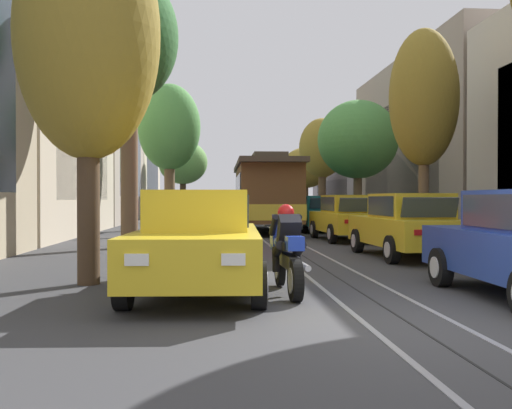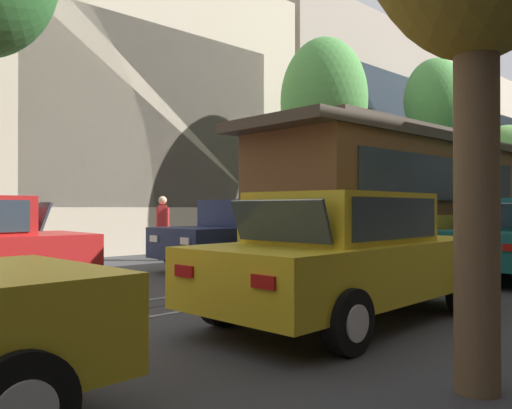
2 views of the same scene
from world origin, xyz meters
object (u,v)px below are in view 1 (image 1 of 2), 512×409
object	(u,v)px
parked_car_green_fourth_left	(209,212)
street_tree_kerb_left_mid	(169,129)
parked_car_navy_mid_left	(206,215)
street_tree_kerb_right_far	(306,168)
pedestrian_on_left_pavement	(352,208)
street_tree_kerb_left_near	(88,36)
fire_hydrant	(155,232)
street_tree_kerb_right_second	(424,99)
motorcycle_with_rider	(287,251)
street_tree_kerb_right_fourth	(322,149)
parked_car_yellow_mid_right	(348,218)
pedestrian_on_right_pavement	(131,212)
parked_car_teal_fifth_left	(212,209)
parked_car_silver_far_left	(210,206)
parked_car_red_second_left	(210,222)
street_tree_kerb_right_mid	(358,140)
cable_car_trolley	(266,194)
parked_car_black_sixth_left	(212,208)
parked_car_yellow_second_right	(408,225)
street_tree_kerb_left_second	(129,41)
parked_car_yellow_near_left	(199,241)
parked_car_teal_fourth_right	(318,213)
street_tree_kerb_left_far	(183,163)
street_tree_kerb_left_fourth	(173,124)

from	to	relation	value
parked_car_green_fourth_left	street_tree_kerb_left_mid	bearing A→B (deg)	-136.36
street_tree_kerb_left_mid	parked_car_navy_mid_left	bearing A→B (deg)	-70.25
street_tree_kerb_right_far	pedestrian_on_left_pavement	size ratio (longest dim) A/B	3.20
street_tree_kerb_left_near	fire_hydrant	distance (m)	8.79
street_tree_kerb_right_second	motorcycle_with_rider	world-z (taller)	street_tree_kerb_right_second
street_tree_kerb_right_second	street_tree_kerb_right_fourth	bearing A→B (deg)	90.11
parked_car_yellow_mid_right	pedestrian_on_right_pavement	bearing A→B (deg)	162.73
street_tree_kerb_right_second	street_tree_kerb_right_far	world-z (taller)	street_tree_kerb_right_second
parked_car_teal_fifth_left	parked_car_silver_far_left	bearing A→B (deg)	90.78
street_tree_kerb_left_near	parked_car_red_second_left	bearing A→B (deg)	71.69
street_tree_kerb_right_mid	motorcycle_with_rider	xyz separation A→B (m)	(-5.73, -17.83, -3.60)
cable_car_trolley	parked_car_silver_far_left	bearing A→B (deg)	96.00
parked_car_black_sixth_left	motorcycle_with_rider	size ratio (longest dim) A/B	2.22
parked_car_silver_far_left	street_tree_kerb_right_second	xyz separation A→B (m)	(7.09, -30.62, 3.91)
parked_car_red_second_left	street_tree_kerb_left_mid	size ratio (longest dim) A/B	0.63
street_tree_kerb_left_near	street_tree_kerb_right_fourth	world-z (taller)	street_tree_kerb_right_fourth
street_tree_kerb_left_near	street_tree_kerb_right_mid	size ratio (longest dim) A/B	1.04
motorcycle_with_rider	pedestrian_on_right_pavement	bearing A→B (deg)	107.95
street_tree_kerb_left_near	street_tree_kerb_right_second	bearing A→B (deg)	42.42
parked_car_yellow_second_right	street_tree_kerb_left_second	xyz separation A→B (m)	(-7.29, 3.40, 5.33)
street_tree_kerb_right_mid	street_tree_kerb_right_fourth	bearing A→B (deg)	90.30
parked_car_yellow_near_left	street_tree_kerb_left_mid	world-z (taller)	street_tree_kerb_left_mid
street_tree_kerb_left_near	street_tree_kerb_right_far	xyz separation A→B (m)	(9.14, 32.87, -0.41)
parked_car_teal_fourth_right	street_tree_kerb_left_far	bearing A→B (deg)	110.90
street_tree_kerb_left_near	motorcycle_with_rider	bearing A→B (deg)	-20.17
parked_car_red_second_left	parked_car_black_sixth_left	size ratio (longest dim) A/B	1.00
pedestrian_on_left_pavement	parked_car_red_second_left	bearing A→B (deg)	-118.32
pedestrian_on_right_pavement	parked_car_silver_far_left	bearing A→B (deg)	83.88
street_tree_kerb_left_far	motorcycle_with_rider	size ratio (longest dim) A/B	2.97
parked_car_yellow_near_left	fire_hydrant	bearing A→B (deg)	100.05
street_tree_kerb_right_second	street_tree_kerb_right_fourth	size ratio (longest dim) A/B	1.08
street_tree_kerb_right_fourth	motorcycle_with_rider	bearing A→B (deg)	-102.14
street_tree_kerb_left_near	street_tree_kerb_left_far	world-z (taller)	street_tree_kerb_left_near
street_tree_kerb_right_second	fire_hydrant	xyz separation A→B (m)	(-8.65, -0.26, -4.29)
parked_car_silver_far_left	street_tree_kerb_left_second	distance (m)	32.08
street_tree_kerb_left_far	fire_hydrant	world-z (taller)	street_tree_kerb_left_far
parked_car_red_second_left	fire_hydrant	size ratio (longest dim) A/B	5.23
street_tree_kerb_right_second	fire_hydrant	bearing A→B (deg)	-178.30
parked_car_silver_far_left	street_tree_kerb_left_fourth	distance (m)	14.18
parked_car_teal_fourth_right	street_tree_kerb_left_second	xyz separation A→B (m)	(-7.18, -7.93, 5.33)
street_tree_kerb_right_fourth	parked_car_yellow_mid_right	bearing A→B (deg)	-97.81
street_tree_kerb_left_far	cable_car_trolley	size ratio (longest dim) A/B	0.64
fire_hydrant	parked_car_green_fourth_left	bearing A→B (deg)	81.97
street_tree_kerb_right_far	cable_car_trolley	size ratio (longest dim) A/B	0.59
pedestrian_on_left_pavement	fire_hydrant	size ratio (longest dim) A/B	1.99
parked_car_red_second_left	cable_car_trolley	world-z (taller)	cable_car_trolley
street_tree_kerb_right_fourth	parked_car_yellow_second_right	bearing A→B (deg)	-95.38
street_tree_kerb_right_mid	street_tree_kerb_right_far	bearing A→B (deg)	89.42
street_tree_kerb_right_fourth	pedestrian_on_left_pavement	size ratio (longest dim) A/B	3.89
parked_car_green_fourth_left	parked_car_silver_far_left	world-z (taller)	same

